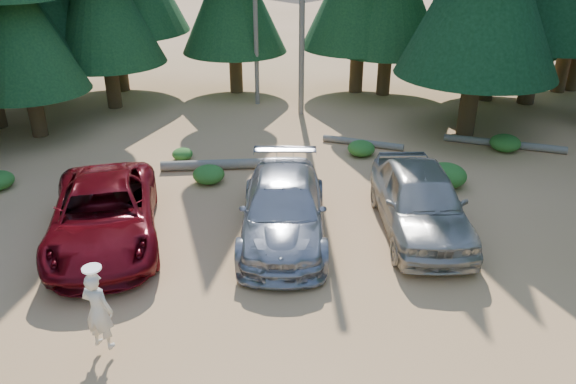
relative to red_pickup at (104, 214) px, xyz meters
name	(u,v)px	position (x,y,z in m)	size (l,w,h in m)	color
ground	(278,325)	(4.59, -3.47, -0.81)	(160.00, 160.00, 0.00)	tan
forest_belt_north	(283,110)	(4.59, 11.53, -0.81)	(36.00, 7.00, 22.00)	black
red_pickup	(104,214)	(0.00, 0.00, 0.00)	(2.67, 5.80, 1.61)	#60080F
silver_minivan_center	(283,209)	(4.68, 0.31, -0.01)	(2.24, 5.52, 1.60)	#95979C
silver_minivan_right	(420,200)	(8.39, 0.63, 0.10)	(2.14, 5.31, 1.81)	#A8A395
frisbee_player	(98,310)	(1.19, -4.30, 0.23)	(0.71, 0.58, 1.78)	beige
log_left	(232,164)	(2.87, 4.85, -0.63)	(0.34, 0.34, 4.81)	#6C6156
log_mid	(363,143)	(7.65, 7.03, -0.68)	(0.25, 0.25, 3.09)	#6C6156
log_right	(504,144)	(12.95, 6.89, -0.67)	(0.28, 0.28, 4.39)	#6C6156
shrub_left	(182,154)	(1.03, 5.71, -0.60)	(0.74, 0.74, 0.41)	#336C20
shrub_center_left	(209,174)	(2.23, 3.73, -0.52)	(1.03, 1.03, 0.57)	#336C20
shrub_center_right	(361,148)	(7.47, 6.08, -0.53)	(0.99, 0.99, 0.54)	#336C20
shrub_right	(446,175)	(9.87, 3.48, -0.44)	(1.33, 1.33, 0.73)	#336C20
shrub_far_right	(505,143)	(12.85, 6.53, -0.50)	(1.12, 1.12, 0.61)	#336C20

